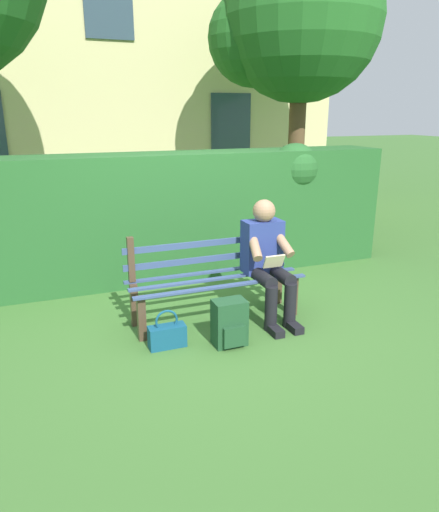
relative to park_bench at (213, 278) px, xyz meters
name	(u,v)px	position (x,y,z in m)	size (l,w,h in m)	color
ground	(216,319)	(0.00, 0.07, -0.42)	(60.00, 60.00, 0.00)	#3D6B2D
park_bench	(213,278)	(0.00, 0.00, 0.00)	(1.69, 0.49, 0.86)	#4C3828
person_seated	(267,258)	(-0.50, 0.17, 0.20)	(0.44, 0.73, 1.16)	navy
hedge_backdrop	(165,214)	(0.10, -1.39, 0.37)	(5.77, 0.76, 1.59)	#265B28
building_facade	(100,57)	(-0.04, -7.14, 2.69)	(9.79, 3.10, 6.22)	beige
backpack	(230,323)	(0.07, 0.59, -0.22)	(0.29, 0.27, 0.41)	#1E4728
handbag	(167,335)	(0.59, 0.44, -0.31)	(0.32, 0.13, 0.35)	navy
tree_far	(293,24)	(-2.73, -3.50, 2.94)	(2.80, 2.66, 4.75)	brown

